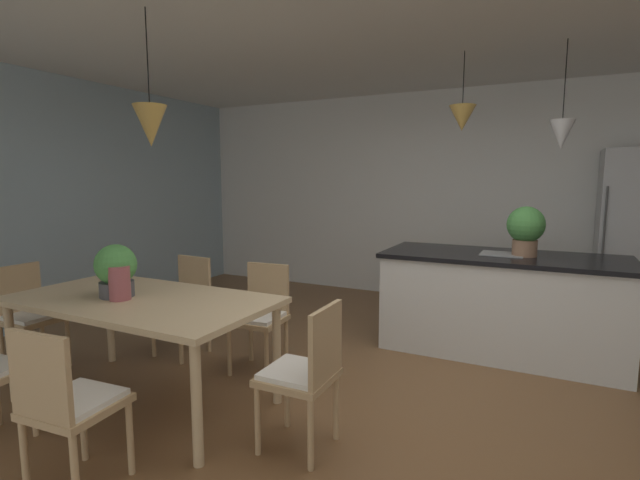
{
  "coord_description": "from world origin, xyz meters",
  "views": [
    {
      "loc": [
        0.84,
        -2.88,
        1.57
      ],
      "look_at": [
        -0.76,
        0.28,
        1.11
      ],
      "focal_mm": 26.03,
      "sensor_mm": 36.0,
      "label": 1
    }
  ],
  "objects_px": {
    "chair_far_left": "(185,302)",
    "kitchen_island": "(501,302)",
    "potted_plant_on_table": "(116,269)",
    "chair_window_end": "(29,313)",
    "chair_far_right": "(261,313)",
    "vase_on_dining_table": "(120,283)",
    "potted_plant_on_island": "(526,228)",
    "dining_table": "(141,307)",
    "refrigerator": "(637,241)",
    "chair_kitchen_end": "(305,371)",
    "chair_near_right": "(67,402)"
  },
  "relations": [
    {
      "from": "vase_on_dining_table",
      "to": "chair_far_right",
      "type": "bearing_deg",
      "value": 63.09
    },
    {
      "from": "dining_table",
      "to": "vase_on_dining_table",
      "type": "bearing_deg",
      "value": -126.59
    },
    {
      "from": "refrigerator",
      "to": "potted_plant_on_table",
      "type": "bearing_deg",
      "value": -134.37
    },
    {
      "from": "refrigerator",
      "to": "chair_kitchen_end",
      "type": "bearing_deg",
      "value": -119.93
    },
    {
      "from": "chair_far_right",
      "to": "vase_on_dining_table",
      "type": "height_order",
      "value": "vase_on_dining_table"
    },
    {
      "from": "potted_plant_on_table",
      "to": "vase_on_dining_table",
      "type": "height_order",
      "value": "potted_plant_on_table"
    },
    {
      "from": "chair_far_left",
      "to": "kitchen_island",
      "type": "bearing_deg",
      "value": 27.24
    },
    {
      "from": "dining_table",
      "to": "chair_near_right",
      "type": "bearing_deg",
      "value": -63.94
    },
    {
      "from": "dining_table",
      "to": "chair_window_end",
      "type": "height_order",
      "value": "chair_window_end"
    },
    {
      "from": "chair_far_right",
      "to": "chair_far_left",
      "type": "relative_size",
      "value": 1.0
    },
    {
      "from": "refrigerator",
      "to": "potted_plant_on_island",
      "type": "xyz_separation_m",
      "value": [
        -1.0,
        -1.34,
        0.21
      ]
    },
    {
      "from": "chair_near_right",
      "to": "chair_far_left",
      "type": "height_order",
      "value": "same"
    },
    {
      "from": "chair_kitchen_end",
      "to": "vase_on_dining_table",
      "type": "relative_size",
      "value": 3.75
    },
    {
      "from": "chair_window_end",
      "to": "kitchen_island",
      "type": "distance_m",
      "value": 4.06
    },
    {
      "from": "chair_far_left",
      "to": "potted_plant_on_island",
      "type": "bearing_deg",
      "value": 25.74
    },
    {
      "from": "chair_window_end",
      "to": "vase_on_dining_table",
      "type": "distance_m",
      "value": 1.29
    },
    {
      "from": "chair_kitchen_end",
      "to": "refrigerator",
      "type": "bearing_deg",
      "value": 60.07
    },
    {
      "from": "kitchen_island",
      "to": "potted_plant_on_table",
      "type": "bearing_deg",
      "value": -136.05
    },
    {
      "from": "chair_far_left",
      "to": "kitchen_island",
      "type": "relative_size",
      "value": 0.42
    },
    {
      "from": "chair_far_right",
      "to": "chair_kitchen_end",
      "type": "distance_m",
      "value": 1.23
    },
    {
      "from": "chair_kitchen_end",
      "to": "potted_plant_on_island",
      "type": "relative_size",
      "value": 1.99
    },
    {
      "from": "chair_kitchen_end",
      "to": "vase_on_dining_table",
      "type": "bearing_deg",
      "value": -175.66
    },
    {
      "from": "dining_table",
      "to": "potted_plant_on_table",
      "type": "bearing_deg",
      "value": -163.03
    },
    {
      "from": "chair_near_right",
      "to": "chair_far_right",
      "type": "relative_size",
      "value": 1.0
    },
    {
      "from": "chair_far_right",
      "to": "potted_plant_on_table",
      "type": "xyz_separation_m",
      "value": [
        -0.58,
        -0.91,
        0.48
      ]
    },
    {
      "from": "chair_window_end",
      "to": "chair_far_left",
      "type": "bearing_deg",
      "value": 44.28
    },
    {
      "from": "chair_far_right",
      "to": "vase_on_dining_table",
      "type": "distance_m",
      "value": 1.15
    },
    {
      "from": "chair_far_left",
      "to": "potted_plant_on_table",
      "type": "distance_m",
      "value": 1.06
    },
    {
      "from": "chair_kitchen_end",
      "to": "vase_on_dining_table",
      "type": "xyz_separation_m",
      "value": [
        -1.37,
        -0.1,
        0.4
      ]
    },
    {
      "from": "kitchen_island",
      "to": "vase_on_dining_table",
      "type": "bearing_deg",
      "value": -134.22
    },
    {
      "from": "dining_table",
      "to": "chair_far_left",
      "type": "bearing_deg",
      "value": 115.68
    },
    {
      "from": "chair_far_right",
      "to": "kitchen_island",
      "type": "height_order",
      "value": "kitchen_island"
    },
    {
      "from": "dining_table",
      "to": "chair_far_right",
      "type": "relative_size",
      "value": 2.12
    },
    {
      "from": "chair_window_end",
      "to": "chair_far_left",
      "type": "xyz_separation_m",
      "value": [
        0.88,
        0.86,
        0.0
      ]
    },
    {
      "from": "chair_far_right",
      "to": "kitchen_island",
      "type": "distance_m",
      "value": 2.17
    },
    {
      "from": "chair_far_right",
      "to": "chair_far_left",
      "type": "xyz_separation_m",
      "value": [
        -0.82,
        0.0,
        0.0
      ]
    },
    {
      "from": "dining_table",
      "to": "chair_far_left",
      "type": "relative_size",
      "value": 2.12
    },
    {
      "from": "chair_far_right",
      "to": "potted_plant_on_table",
      "type": "height_order",
      "value": "potted_plant_on_table"
    },
    {
      "from": "potted_plant_on_island",
      "to": "chair_window_end",
      "type": "bearing_deg",
      "value": -148.92
    },
    {
      "from": "potted_plant_on_table",
      "to": "vase_on_dining_table",
      "type": "relative_size",
      "value": 1.58
    },
    {
      "from": "chair_window_end",
      "to": "chair_far_left",
      "type": "relative_size",
      "value": 1.0
    },
    {
      "from": "chair_near_right",
      "to": "chair_kitchen_end",
      "type": "relative_size",
      "value": 1.0
    },
    {
      "from": "refrigerator",
      "to": "chair_window_end",
      "type": "bearing_deg",
      "value": -142.71
    },
    {
      "from": "vase_on_dining_table",
      "to": "chair_window_end",
      "type": "bearing_deg",
      "value": 175.18
    },
    {
      "from": "kitchen_island",
      "to": "vase_on_dining_table",
      "type": "distance_m",
      "value": 3.2
    },
    {
      "from": "chair_near_right",
      "to": "vase_on_dining_table",
      "type": "height_order",
      "value": "vase_on_dining_table"
    },
    {
      "from": "kitchen_island",
      "to": "potted_plant_on_island",
      "type": "bearing_deg",
      "value": 0.0
    },
    {
      "from": "chair_near_right",
      "to": "potted_plant_on_table",
      "type": "bearing_deg",
      "value": 126.09
    },
    {
      "from": "dining_table",
      "to": "kitchen_island",
      "type": "relative_size",
      "value": 0.89
    },
    {
      "from": "chair_far_right",
      "to": "chair_near_right",
      "type": "bearing_deg",
      "value": -89.73
    }
  ]
}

